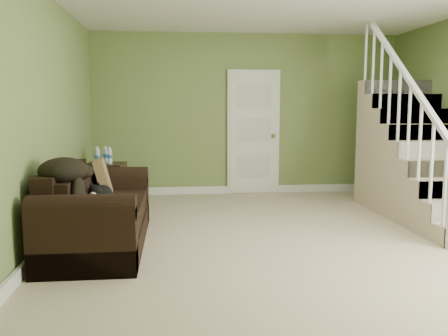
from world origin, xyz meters
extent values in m
cube|color=tan|center=(0.00, 0.00, 0.00)|extent=(5.00, 5.50, 0.01)
cube|color=olive|center=(0.00, 2.75, 1.30)|extent=(5.00, 0.04, 2.60)
cube|color=olive|center=(0.00, -2.75, 1.30)|extent=(5.00, 0.04, 2.60)
cube|color=olive|center=(-2.50, 0.00, 1.30)|extent=(0.04, 5.50, 2.60)
cube|color=white|center=(0.00, 2.72, 0.06)|extent=(5.00, 0.04, 0.12)
cube|color=white|center=(-2.47, 0.00, 0.06)|extent=(0.04, 5.50, 0.12)
cube|color=white|center=(0.10, 2.71, 1.01)|extent=(0.86, 0.05, 2.02)
cube|color=white|center=(0.10, 2.69, 1.00)|extent=(0.78, 0.04, 1.96)
sphere|color=olive|center=(0.42, 2.65, 0.95)|extent=(0.07, 0.07, 0.07)
cylinder|color=white|center=(1.55, -0.46, 0.65)|extent=(0.04, 0.04, 0.90)
cylinder|color=white|center=(1.55, -0.19, 0.85)|extent=(0.04, 0.04, 0.90)
cylinder|color=white|center=(1.55, 0.08, 1.05)|extent=(0.04, 0.04, 0.90)
cube|color=tan|center=(2.00, 0.35, 0.40)|extent=(1.00, 0.27, 0.80)
cylinder|color=white|center=(1.55, 0.35, 1.25)|extent=(0.04, 0.04, 0.90)
cube|color=tan|center=(2.00, 0.62, 0.50)|extent=(1.00, 0.27, 1.00)
cylinder|color=white|center=(1.55, 0.62, 1.45)|extent=(0.04, 0.04, 0.90)
cube|color=tan|center=(2.00, 0.89, 0.60)|extent=(1.00, 0.27, 1.20)
cylinder|color=white|center=(1.55, 0.89, 1.65)|extent=(0.04, 0.04, 0.90)
cube|color=tan|center=(2.00, 1.16, 0.70)|extent=(1.00, 0.27, 1.40)
cylinder|color=white|center=(1.55, 1.16, 1.85)|extent=(0.04, 0.04, 0.90)
cube|color=tan|center=(2.00, 1.43, 0.80)|extent=(1.00, 0.27, 1.60)
cylinder|color=white|center=(1.55, 1.43, 2.05)|extent=(0.04, 0.04, 0.90)
cube|color=tan|center=(2.00, 1.70, 0.90)|extent=(1.00, 0.27, 1.80)
cylinder|color=white|center=(1.55, 1.70, 2.25)|extent=(0.04, 0.04, 0.90)
cube|color=white|center=(1.55, 0.62, 1.90)|extent=(0.06, 2.46, 1.84)
cube|color=black|center=(-1.97, -0.10, 0.12)|extent=(0.89, 2.06, 0.23)
cube|color=black|center=(-1.88, -0.10, 0.34)|extent=(0.67, 1.56, 0.21)
cube|color=black|center=(-1.97, -1.02, 0.29)|extent=(0.89, 0.23, 0.58)
cube|color=black|center=(-1.97, 0.81, 0.29)|extent=(0.89, 0.23, 0.58)
cylinder|color=black|center=(-1.97, -1.02, 0.58)|extent=(0.89, 0.23, 0.23)
cylinder|color=black|center=(-1.97, 0.81, 0.58)|extent=(0.89, 0.23, 0.23)
cube|color=black|center=(-2.32, -0.10, 0.52)|extent=(0.19, 1.59, 0.59)
cube|color=black|center=(-2.18, -0.10, 0.60)|extent=(0.13, 1.54, 0.33)
cube|color=black|center=(-2.17, 1.73, 0.32)|extent=(0.57, 0.57, 0.64)
cylinder|color=silver|center=(-2.25, 1.67, 0.74)|extent=(0.06, 0.06, 0.20)
cylinder|color=blue|center=(-2.25, 1.67, 0.74)|extent=(0.07, 0.07, 0.05)
cylinder|color=white|center=(-2.25, 1.67, 0.85)|extent=(0.03, 0.03, 0.03)
cylinder|color=silver|center=(-2.09, 1.71, 0.74)|extent=(0.06, 0.06, 0.20)
cylinder|color=blue|center=(-2.09, 1.71, 0.74)|extent=(0.07, 0.07, 0.05)
cylinder|color=white|center=(-2.09, 1.71, 0.85)|extent=(0.03, 0.03, 0.03)
cylinder|color=silver|center=(-2.17, 1.84, 0.74)|extent=(0.06, 0.06, 0.20)
cylinder|color=blue|center=(-2.17, 1.84, 0.74)|extent=(0.07, 0.07, 0.05)
cylinder|color=white|center=(-2.17, 1.84, 0.85)|extent=(0.03, 0.03, 0.03)
cylinder|color=silver|center=(-2.28, 1.82, 0.74)|extent=(0.06, 0.06, 0.20)
cylinder|color=blue|center=(-2.28, 1.82, 0.74)|extent=(0.07, 0.07, 0.05)
cylinder|color=white|center=(-2.28, 1.82, 0.85)|extent=(0.03, 0.03, 0.03)
ellipsoid|color=black|center=(-1.94, -0.15, 0.54)|extent=(0.26, 0.39, 0.19)
ellipsoid|color=white|center=(-1.94, -0.24, 0.50)|extent=(0.14, 0.17, 0.10)
sphere|color=black|center=(-1.94, -0.34, 0.60)|extent=(0.15, 0.15, 0.13)
ellipsoid|color=white|center=(-1.94, -0.39, 0.58)|extent=(0.08, 0.07, 0.06)
cone|color=black|center=(-1.98, -0.33, 0.67)|extent=(0.05, 0.06, 0.06)
cone|color=black|center=(-1.90, -0.33, 0.67)|extent=(0.05, 0.06, 0.06)
cylinder|color=black|center=(-1.84, -0.02, 0.46)|extent=(0.06, 0.27, 0.04)
ellipsoid|color=gold|center=(-1.94, -0.39, 0.46)|extent=(0.07, 0.17, 0.05)
cube|color=#4E331F|center=(-2.01, 0.47, 0.62)|extent=(0.24, 0.44, 0.44)
ellipsoid|color=black|center=(-2.21, -0.56, 0.84)|extent=(0.56, 0.66, 0.23)
camera|label=1|loc=(-1.20, -4.98, 1.41)|focal=38.00mm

